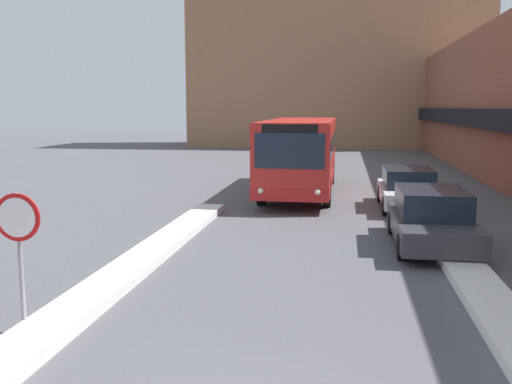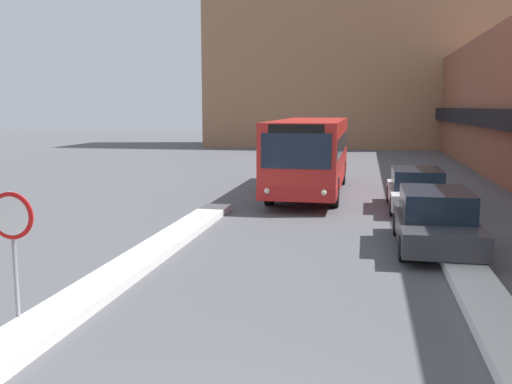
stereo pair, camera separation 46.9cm
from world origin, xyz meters
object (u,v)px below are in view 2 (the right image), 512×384
parked_car_middle (416,189)px  stop_sign (12,231)px  city_bus (311,153)px  parked_car_front (435,220)px

parked_car_middle → stop_sign: stop_sign is taller
city_bus → parked_car_middle: bearing=-37.0°
parked_car_front → parked_car_middle: 5.68m
city_bus → parked_car_front: (4.03, -8.72, -0.94)m
parked_car_front → stop_sign: size_ratio=2.00×
city_bus → parked_car_front: bearing=-65.2°
city_bus → stop_sign: size_ratio=4.55×
parked_car_front → city_bus: bearing=114.8°
parked_car_front → parked_car_middle: (-0.00, 5.68, -0.02)m
stop_sign → parked_car_middle: bearing=60.0°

